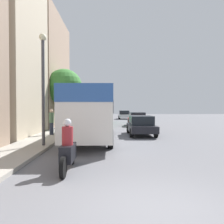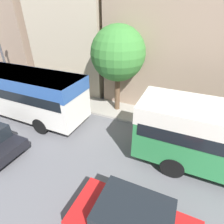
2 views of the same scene
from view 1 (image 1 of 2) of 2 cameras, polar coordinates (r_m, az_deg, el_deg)
The scene contains 11 objects.
ground_plane at distance 4.98m, azimuth 11.69°, elevation -23.79°, with size 120.00×120.00×0.00m, color slate.
building_far_terrace at distance 25.72m, azimuth -19.86°, elevation 9.79°, with size 6.13×9.88×11.87m.
bus_lead at distance 14.39m, azimuth -4.96°, elevation 0.93°, with size 2.51×10.63×3.10m.
bus_following at distance 28.04m, azimuth -2.80°, elevation 1.06°, with size 2.52×9.74×3.05m.
motorcycle_behind_lead at distance 7.44m, azimuth -11.45°, elevation -9.75°, with size 0.38×2.24×1.73m.
car_crossing at distance 16.43m, azimuth 7.60°, elevation -3.41°, with size 1.91×4.01×1.45m.
car_far_curb at distance 24.45m, azimuth 6.58°, elevation -1.79°, with size 1.85×3.95×1.52m.
car_distant at distance 38.25m, azimuth 3.18°, elevation -0.68°, with size 1.96×3.87×1.48m.
pedestrian_near_curb at distance 16.00m, azimuth -15.53°, elevation -2.44°, with size 0.35×0.35×1.78m.
street_tree at distance 21.16m, azimuth -12.39°, elevation 6.35°, with size 3.38×3.38×5.54m.
lamp_post at distance 11.79m, azimuth -17.56°, elevation 8.26°, with size 0.36×0.36×5.69m.
Camera 1 is at (-0.98, -4.40, 2.11)m, focal length 35.00 mm.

